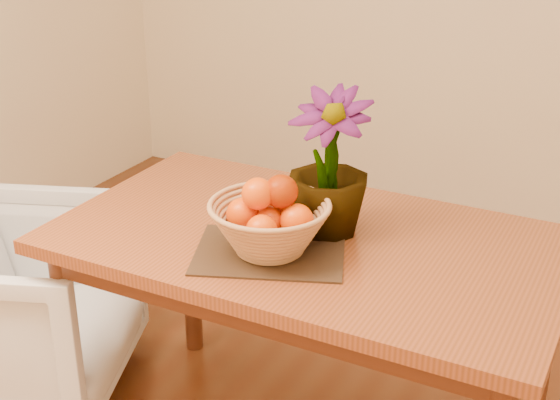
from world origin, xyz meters
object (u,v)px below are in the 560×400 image
at_px(table, 308,263).
at_px(wicker_basket, 270,229).
at_px(potted_plant, 329,163).
at_px(armchair, 16,300).

distance_m(table, wicker_basket, 0.22).
relative_size(table, wicker_basket, 4.35).
xyz_separation_m(potted_plant, armchair, (-1.03, -0.21, -0.59)).
bearing_deg(table, potted_plant, 54.14).
relative_size(wicker_basket, potted_plant, 0.79).
distance_m(wicker_basket, armchair, 1.06).
distance_m(table, potted_plant, 0.30).
bearing_deg(potted_plant, wicker_basket, -116.10).
bearing_deg(potted_plant, armchair, -172.09).
xyz_separation_m(wicker_basket, armchair, (-0.95, -0.02, -0.46)).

